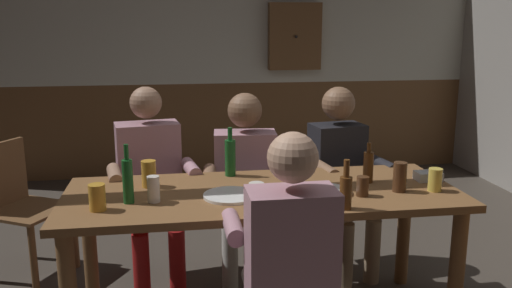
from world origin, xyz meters
TOP-DOWN VIEW (x-y plane):
  - back_wall_upper at (0.00, 3.03)m, footprint 5.61×0.12m
  - back_wall_wainscot at (0.00, 3.03)m, footprint 5.61×0.12m
  - dining_table at (0.00, -0.09)m, footprint 2.08×0.80m
  - person_0 at (-0.61, 0.54)m, footprint 0.57×0.57m
  - person_1 at (-0.01, 0.54)m, footprint 0.56×0.54m
  - person_2 at (0.64, 0.53)m, footprint 0.52×0.56m
  - person_3 at (-0.00, -0.72)m, footprint 0.50×0.50m
  - chair_empty_far_end at (-1.48, 0.75)m, footprint 0.60×0.60m
  - condiment_caddy at (0.95, -0.05)m, footprint 0.14×0.10m
  - plate_0 at (0.32, -0.18)m, footprint 0.28×0.28m
  - plate_1 at (-0.18, -0.17)m, footprint 0.28×0.28m
  - bottle_0 at (-0.69, -0.19)m, footprint 0.05×0.05m
  - bottle_1 at (-0.14, 0.22)m, footprint 0.06×0.06m
  - bottle_2 at (0.60, -0.03)m, footprint 0.06×0.06m
  - bottle_3 at (0.34, -0.43)m, footprint 0.06×0.06m
  - pint_glass_0 at (0.90, -0.24)m, footprint 0.07×0.07m
  - pint_glass_1 at (-0.60, 0.07)m, footprint 0.08×0.08m
  - pint_glass_2 at (0.49, -0.26)m, footprint 0.06×0.06m
  - pint_glass_3 at (-0.56, -0.19)m, footprint 0.06×0.06m
  - pint_glass_4 at (0.71, -0.21)m, footprint 0.07×0.07m
  - pint_glass_5 at (-0.08, -0.40)m, footprint 0.07×0.07m
  - pint_glass_6 at (-0.82, -0.27)m, footprint 0.08×0.08m
  - wall_dart_cabinet at (0.84, 2.90)m, footprint 0.56×0.15m

SIDE VIEW (x-z plane):
  - chair_empty_far_end at x=-1.48m, z-range 0.04..0.92m
  - back_wall_wainscot at x=0.00m, z-range 0.00..1.00m
  - dining_table at x=0.00m, z-range 0.28..1.05m
  - person_1 at x=-0.01m, z-range 0.07..1.27m
  - person_3 at x=0.00m, z-range 0.06..1.28m
  - person_2 at x=0.64m, z-range 0.06..1.29m
  - person_0 at x=-0.61m, z-range 0.06..1.31m
  - plate_0 at x=0.32m, z-range 0.77..0.78m
  - plate_1 at x=-0.18m, z-range 0.77..0.78m
  - condiment_caddy at x=0.95m, z-range 0.77..0.82m
  - pint_glass_2 at x=0.49m, z-range 0.77..0.87m
  - pint_glass_0 at x=0.90m, z-range 0.77..0.89m
  - pint_glass_6 at x=-0.82m, z-range 0.77..0.89m
  - pint_glass_3 at x=-0.56m, z-range 0.77..0.90m
  - pint_glass_5 at x=-0.08m, z-range 0.77..0.90m
  - pint_glass_1 at x=-0.60m, z-range 0.77..0.91m
  - pint_glass_4 at x=0.71m, z-range 0.77..0.92m
  - bottle_2 at x=0.60m, z-range 0.74..0.97m
  - bottle_3 at x=0.34m, z-range 0.74..0.98m
  - bottle_1 at x=-0.14m, z-range 0.74..1.02m
  - bottle_0 at x=-0.69m, z-range 0.74..1.03m
  - wall_dart_cabinet at x=0.84m, z-range 1.14..1.84m
  - back_wall_upper at x=0.00m, z-range 1.00..2.35m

